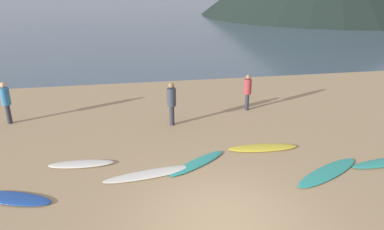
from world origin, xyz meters
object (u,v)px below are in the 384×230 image
(surfboard_1, at_px, (81,164))
(surfboard_0, at_px, (14,198))
(surfboard_2, at_px, (151,174))
(surfboard_4, at_px, (263,148))
(surfboard_5, at_px, (328,172))
(person_1, at_px, (6,99))
(surfboard_3, at_px, (197,163))
(person_2, at_px, (172,100))
(person_0, at_px, (248,89))

(surfboard_1, bearing_deg, surfboard_0, -130.62)
(surfboard_1, xyz_separation_m, surfboard_2, (1.98, -0.94, -0.01))
(surfboard_2, relative_size, surfboard_4, 1.17)
(surfboard_5, height_order, person_1, person_1)
(surfboard_2, height_order, person_1, person_1)
(surfboard_5, xyz_separation_m, person_1, (-10.03, 5.72, 0.93))
(surfboard_3, bearing_deg, person_2, 61.42)
(surfboard_2, xyz_separation_m, person_1, (-5.04, 4.91, 0.93))
(surfboard_0, bearing_deg, surfboard_5, 19.93)
(person_1, bearing_deg, surfboard_2, 56.38)
(person_2, bearing_deg, surfboard_1, -51.74)
(person_0, bearing_deg, surfboard_2, 35.37)
(surfboard_0, distance_m, surfboard_4, 7.38)
(surfboard_1, height_order, surfboard_5, surfboard_1)
(person_1, distance_m, person_2, 6.26)
(surfboard_1, bearing_deg, surfboard_2, -21.98)
(surfboard_0, relative_size, person_1, 1.26)
(person_0, bearing_deg, person_1, -12.63)
(surfboard_2, bearing_deg, person_2, 63.94)
(surfboard_2, distance_m, surfboard_3, 1.49)
(surfboard_0, bearing_deg, person_1, 127.29)
(surfboard_4, distance_m, surfboard_5, 2.23)
(surfboard_0, relative_size, surfboard_4, 0.90)
(surfboard_4, height_order, person_1, person_1)
(surfboard_3, bearing_deg, surfboard_1, 136.36)
(surfboard_1, relative_size, person_2, 1.15)
(surfboard_5, height_order, person_2, person_2)
(surfboard_2, bearing_deg, surfboard_3, 6.41)
(surfboard_2, height_order, person_0, person_0)
(surfboard_4, xyz_separation_m, person_0, (0.69, 3.70, 0.86))
(surfboard_0, bearing_deg, surfboard_3, 32.92)
(surfboard_3, distance_m, person_1, 7.94)
(surfboard_2, xyz_separation_m, person_2, (1.09, 3.62, 0.94))
(surfboard_1, distance_m, person_0, 7.49)
(surfboard_4, height_order, person_0, person_0)
(surfboard_2, bearing_deg, surfboard_4, 5.98)
(surfboard_1, bearing_deg, person_1, 130.99)
(surfboard_4, distance_m, person_2, 3.83)
(surfboard_4, bearing_deg, person_0, 83.52)
(surfboard_0, xyz_separation_m, surfboard_3, (4.90, 1.00, -0.01))
(surfboard_0, height_order, person_2, person_2)
(surfboard_2, relative_size, person_0, 1.74)
(surfboard_2, xyz_separation_m, surfboard_3, (1.43, 0.40, -0.01))
(surfboard_3, xyz_separation_m, surfboard_4, (2.30, 0.62, 0.01))
(surfboard_3, xyz_separation_m, person_0, (2.99, 4.32, 0.87))
(surfboard_3, relative_size, person_1, 1.37)
(surfboard_5, relative_size, person_1, 1.63)
(surfboard_3, xyz_separation_m, person_2, (-0.34, 3.22, 0.95))
(surfboard_1, height_order, surfboard_4, surfboard_1)
(surfboard_0, distance_m, surfboard_5, 8.47)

